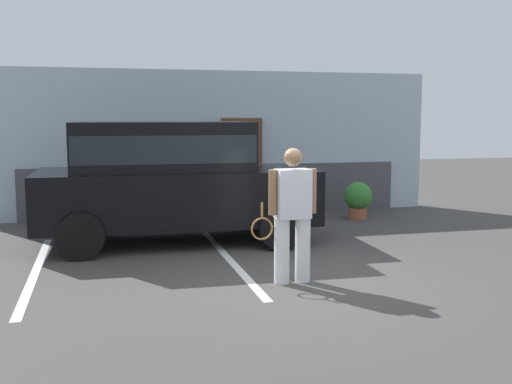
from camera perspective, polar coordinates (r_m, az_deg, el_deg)
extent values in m
plane|color=#423F3D|center=(7.96, 4.10, -8.51)|extent=(40.00, 40.00, 0.00)
cube|color=silver|center=(9.06, -19.97, -6.96)|extent=(0.12, 4.40, 0.01)
cube|color=silver|center=(9.20, -2.52, -6.32)|extent=(0.12, 4.40, 0.01)
cube|color=silver|center=(13.31, -3.84, 4.60)|extent=(9.77, 0.30, 3.12)
cube|color=#4C4C51|center=(13.20, -3.65, 0.17)|extent=(8.20, 0.10, 1.09)
cube|color=brown|center=(13.24, -1.34, 2.40)|extent=(0.90, 0.06, 2.10)
cube|color=black|center=(10.36, -7.36, -0.37)|extent=(4.65, 2.04, 0.90)
cube|color=black|center=(10.27, -8.83, 4.30)|extent=(2.95, 1.85, 0.80)
cube|color=black|center=(10.27, -8.83, 4.19)|extent=(2.89, 1.86, 0.44)
cylinder|color=black|center=(11.60, -0.13, -1.71)|extent=(0.73, 0.28, 0.72)
cylinder|color=black|center=(9.78, 2.31, -3.38)|extent=(0.73, 0.28, 0.72)
cylinder|color=black|center=(11.34, -15.61, -2.18)|extent=(0.73, 0.28, 0.72)
cylinder|color=black|center=(9.47, -16.16, -4.01)|extent=(0.73, 0.28, 0.72)
cylinder|color=white|center=(7.94, 4.40, -5.41)|extent=(0.20, 0.20, 0.85)
cylinder|color=white|center=(7.84, 2.43, -5.56)|extent=(0.20, 0.20, 0.85)
cube|color=silver|center=(7.76, 3.46, -0.16)|extent=(0.44, 0.29, 0.63)
sphere|color=#8C6647|center=(7.71, 3.49, 3.28)|extent=(0.23, 0.23, 0.23)
cylinder|color=#8C6647|center=(7.85, 5.31, 0.11)|extent=(0.11, 0.11, 0.58)
cylinder|color=#8C6647|center=(7.66, 1.58, -0.04)|extent=(0.11, 0.11, 0.58)
torus|color=olive|center=(7.74, 0.56, -3.47)|extent=(0.37, 0.04, 0.37)
cylinder|color=olive|center=(7.71, 0.56, -1.75)|extent=(0.03, 0.03, 0.20)
cylinder|color=#9E5638|center=(12.97, 9.52, -1.96)|extent=(0.38, 0.38, 0.23)
sphere|color=#387F33|center=(12.92, 9.56, -0.35)|extent=(0.59, 0.59, 0.59)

